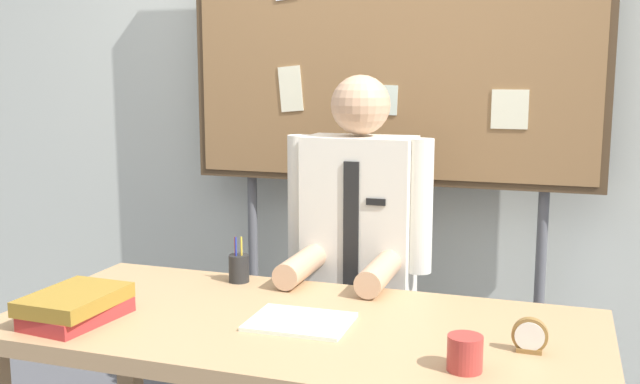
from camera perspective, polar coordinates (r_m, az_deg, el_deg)
The scene contains 9 objects.
back_wall at distance 3.26m, azimuth 6.22°, elevation 7.28°, with size 6.40×0.08×2.70m, color silver.
desk at distance 2.17m, azimuth -1.71°, elevation -12.30°, with size 1.74×0.80×0.75m.
person at distance 2.74m, azimuth 3.03°, elevation -7.21°, with size 0.55×0.56×1.46m.
bulletin_board at distance 3.06m, azimuth 5.45°, elevation 11.71°, with size 1.75×0.09×2.23m.
book_stack at distance 2.24m, azimuth -18.68°, elevation -8.50°, with size 0.23×0.31×0.09m.
open_notebook at distance 2.11m, azimuth -1.58°, elevation -10.18°, with size 0.29×0.22×0.01m, color silver.
desk_clock at distance 1.97m, azimuth 16.19°, elevation -10.91°, with size 0.09×0.04×0.09m.
coffee_mug at distance 1.82m, azimuth 11.34°, elevation -12.33°, with size 0.09×0.09×0.09m, color #B23833.
pen_holder at distance 2.52m, azimuth -6.41°, elevation -5.96°, with size 0.07×0.07×0.16m.
Camera 1 is at (0.71, -1.89, 1.46)m, focal length 40.64 mm.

